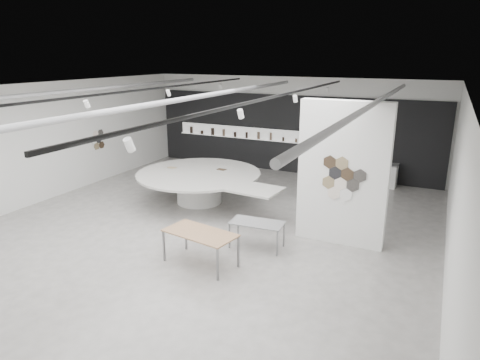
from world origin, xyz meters
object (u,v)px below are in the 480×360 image
at_px(display_island, 201,183).
at_px(kitchen_counter, 376,174).
at_px(sample_table_stone, 257,224).
at_px(sample_table_wood, 200,235).
at_px(partition_column, 343,174).

bearing_deg(display_island, kitchen_counter, 48.41).
distance_m(display_island, kitchen_counter, 6.55).
relative_size(display_island, kitchen_counter, 3.45).
xyz_separation_m(display_island, sample_table_stone, (2.97, -2.28, -0.05)).
bearing_deg(kitchen_counter, sample_table_stone, -102.72).
xyz_separation_m(display_island, kitchen_counter, (4.78, 4.47, -0.23)).
bearing_deg(sample_table_stone, kitchen_counter, 75.02).
relative_size(sample_table_wood, kitchen_counter, 1.18).
height_order(display_island, kitchen_counter, kitchen_counter).
bearing_deg(kitchen_counter, display_island, -134.65).
distance_m(partition_column, display_island, 4.97).
xyz_separation_m(sample_table_stone, kitchen_counter, (1.81, 6.75, -0.19)).
relative_size(partition_column, display_island, 0.69).
bearing_deg(sample_table_stone, partition_column, 35.28).
bearing_deg(partition_column, kitchen_counter, 89.43).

